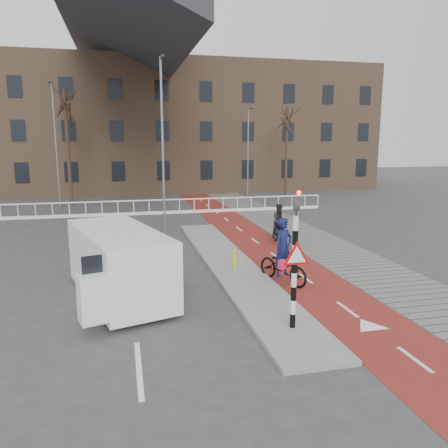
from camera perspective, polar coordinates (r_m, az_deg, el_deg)
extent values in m
plane|color=#38383A|center=(13.54, 8.09, -10.02)|extent=(120.00, 120.00, 0.00)
cube|color=maroon|center=(23.13, 2.61, -1.13)|extent=(2.50, 60.00, 0.01)
cube|color=slate|center=(24.03, 9.05, -0.80)|extent=(3.00, 60.00, 0.01)
cube|color=gray|center=(16.93, 0.95, -5.40)|extent=(1.80, 16.00, 0.12)
cylinder|color=black|center=(11.07, 9.14, -6.31)|extent=(0.14, 0.14, 2.88)
imported|color=black|center=(10.67, 9.44, 3.17)|extent=(0.13, 0.16, 0.80)
cylinder|color=#FF0C05|center=(10.52, 9.76, 4.04)|extent=(0.11, 0.02, 0.11)
cylinder|color=yellow|center=(16.26, 1.36, -4.50)|extent=(0.12, 0.12, 0.75)
imported|color=black|center=(15.08, 7.71, -5.50)|extent=(1.59, 2.29, 1.14)
imported|color=#101842|center=(14.91, 7.77, -3.06)|extent=(0.85, 0.73, 1.98)
cube|color=#EC214A|center=(14.49, 7.59, -5.25)|extent=(0.30, 0.25, 0.30)
imported|color=black|center=(20.71, 7.26, -1.13)|extent=(0.50, 1.75, 1.05)
imported|color=black|center=(20.60, 7.30, 0.33)|extent=(0.80, 0.63, 1.64)
cube|color=white|center=(13.72, -13.53, -4.86)|extent=(3.34, 5.39, 2.01)
cube|color=green|center=(13.80, -17.74, -5.42)|extent=(0.92, 3.09, 0.55)
cube|color=green|center=(13.77, -9.27, -5.07)|extent=(0.92, 3.09, 0.55)
cube|color=black|center=(11.53, -13.64, -5.80)|extent=(1.75, 0.55, 0.90)
cylinder|color=black|center=(12.20, -15.01, -10.91)|extent=(0.44, 0.75, 0.70)
cylinder|color=black|center=(12.69, -7.42, -9.77)|extent=(0.44, 0.75, 0.70)
cylinder|color=black|center=(15.36, -18.26, -6.54)|extent=(0.44, 0.75, 0.70)
cylinder|color=black|center=(15.75, -12.14, -5.80)|extent=(0.44, 0.75, 0.70)
cube|color=silver|center=(29.02, -13.72, 2.91)|extent=(28.00, 0.08, 0.08)
cube|color=silver|center=(29.15, -13.64, 1.26)|extent=(28.00, 0.10, 0.20)
cube|color=#7F6047|center=(43.81, -11.24, 12.21)|extent=(46.00, 10.00, 12.00)
cylinder|color=#321F16|center=(34.68, -19.70, 9.24)|extent=(0.25, 0.25, 8.41)
cylinder|color=#321F16|center=(37.47, 8.15, 9.19)|extent=(0.22, 0.22, 7.57)
cylinder|color=slate|center=(22.31, -8.00, 9.67)|extent=(0.12, 0.12, 8.76)
cylinder|color=slate|center=(33.37, -21.08, 9.42)|extent=(0.12, 0.12, 8.77)
cylinder|color=slate|center=(37.42, 3.15, 9.24)|extent=(0.12, 0.12, 7.53)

